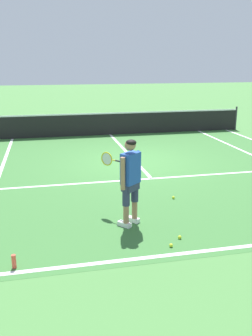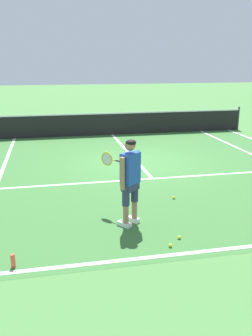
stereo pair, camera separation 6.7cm
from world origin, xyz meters
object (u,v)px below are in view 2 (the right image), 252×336
object	(u,v)px
tennis_player	(129,176)
water_bottle	(13,261)
tennis_ball_mid_court	(170,246)
tennis_ball_by_baseline	(179,237)
tennis_ball_near_feet	(174,198)

from	to	relation	value
tennis_player	water_bottle	bearing A→B (deg)	-150.57
tennis_ball_mid_court	water_bottle	xyz separation A→B (m)	(-2.61, -0.12, 0.08)
tennis_player	tennis_ball_by_baseline	bearing A→B (deg)	-47.64
tennis_player	tennis_ball_near_feet	world-z (taller)	tennis_player
tennis_ball_by_baseline	water_bottle	xyz separation A→B (m)	(-2.87, -0.38, 0.08)
tennis_ball_near_feet	tennis_ball_mid_court	size ratio (longest dim) A/B	1.00
tennis_ball_mid_court	water_bottle	world-z (taller)	water_bottle
tennis_ball_by_baseline	water_bottle	bearing A→B (deg)	-172.55
tennis_ball_near_feet	tennis_ball_by_baseline	size ratio (longest dim) A/B	1.00
tennis_ball_near_feet	water_bottle	distance (m)	4.16
tennis_ball_near_feet	tennis_ball_mid_court	distance (m)	2.36
tennis_player	tennis_ball_mid_court	xyz separation A→B (m)	(0.49, -1.08, -0.96)
tennis_ball_by_baseline	tennis_ball_mid_court	world-z (taller)	same
tennis_ball_near_feet	water_bottle	xyz separation A→B (m)	(-3.44, -2.33, 0.08)
tennis_ball_by_baseline	water_bottle	distance (m)	2.89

